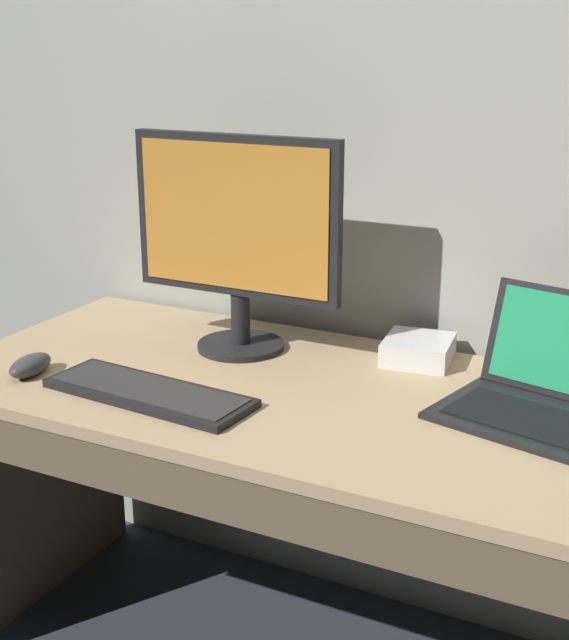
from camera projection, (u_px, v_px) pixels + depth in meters
back_wall at (422, 4)px, 1.84m from camera, size 3.80×0.04×2.92m
desk at (336, 486)px, 1.78m from camera, size 1.71×0.70×0.71m
laptop_black at (547, 389)px, 1.64m from camera, size 0.40×0.37×0.21m
external_monitor at (236, 233)px, 1.91m from camera, size 0.50×0.20×0.49m
wired_keyboard at (149, 393)px, 1.73m from camera, size 0.45×0.18×0.02m
computer_mouse at (30, 365)px, 1.84m from camera, size 0.07×0.12×0.04m
external_drive_box at (418, 350)px, 1.92m from camera, size 0.16×0.17×0.05m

